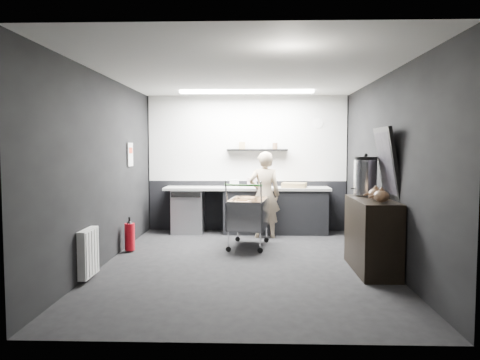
{
  "coord_description": "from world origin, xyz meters",
  "views": [
    {
      "loc": [
        0.15,
        -6.63,
        1.67
      ],
      "look_at": [
        -0.07,
        0.4,
        1.18
      ],
      "focal_mm": 35.0,
      "sensor_mm": 36.0,
      "label": 1
    }
  ],
  "objects": [
    {
      "name": "floor",
      "position": [
        0.0,
        0.0,
        0.0
      ],
      "size": [
        5.5,
        5.5,
        0.0
      ],
      "primitive_type": "plane",
      "color": "black",
      "rests_on": "ground"
    },
    {
      "name": "ceiling",
      "position": [
        0.0,
        0.0,
        2.7
      ],
      "size": [
        5.5,
        5.5,
        0.0
      ],
      "primitive_type": "plane",
      "rotation": [
        3.14,
        0.0,
        0.0
      ],
      "color": "silver",
      "rests_on": "wall_back"
    },
    {
      "name": "wall_back",
      "position": [
        0.0,
        2.75,
        1.35
      ],
      "size": [
        5.5,
        0.0,
        5.5
      ],
      "primitive_type": "plane",
      "rotation": [
        1.57,
        0.0,
        0.0
      ],
      "color": "black",
      "rests_on": "floor"
    },
    {
      "name": "wall_front",
      "position": [
        0.0,
        -2.75,
        1.35
      ],
      "size": [
        5.5,
        0.0,
        5.5
      ],
      "primitive_type": "plane",
      "rotation": [
        -1.57,
        0.0,
        0.0
      ],
      "color": "black",
      "rests_on": "floor"
    },
    {
      "name": "wall_left",
      "position": [
        -2.0,
        0.0,
        1.35
      ],
      "size": [
        0.0,
        5.5,
        5.5
      ],
      "primitive_type": "plane",
      "rotation": [
        1.57,
        0.0,
        1.57
      ],
      "color": "black",
      "rests_on": "floor"
    },
    {
      "name": "wall_right",
      "position": [
        2.0,
        0.0,
        1.35
      ],
      "size": [
        0.0,
        5.5,
        5.5
      ],
      "primitive_type": "plane",
      "rotation": [
        1.57,
        0.0,
        -1.57
      ],
      "color": "black",
      "rests_on": "floor"
    },
    {
      "name": "kitchen_wall_panel",
      "position": [
        0.0,
        2.73,
        1.85
      ],
      "size": [
        3.95,
        0.02,
        1.7
      ],
      "primitive_type": "cube",
      "color": "silver",
      "rests_on": "wall_back"
    },
    {
      "name": "dado_panel",
      "position": [
        0.0,
        2.73,
        0.5
      ],
      "size": [
        3.95,
        0.02,
        1.0
      ],
      "primitive_type": "cube",
      "color": "black",
      "rests_on": "wall_back"
    },
    {
      "name": "floating_shelf",
      "position": [
        0.2,
        2.62,
        1.62
      ],
      "size": [
        1.2,
        0.22,
        0.04
      ],
      "primitive_type": "cube",
      "color": "black",
      "rests_on": "wall_back"
    },
    {
      "name": "wall_clock",
      "position": [
        1.4,
        2.72,
        2.15
      ],
      "size": [
        0.2,
        0.03,
        0.2
      ],
      "primitive_type": "cylinder",
      "rotation": [
        1.57,
        0.0,
        0.0
      ],
      "color": "white",
      "rests_on": "wall_back"
    },
    {
      "name": "poster",
      "position": [
        -1.98,
        1.3,
        1.55
      ],
      "size": [
        0.02,
        0.3,
        0.4
      ],
      "primitive_type": "cube",
      "color": "silver",
      "rests_on": "wall_left"
    },
    {
      "name": "poster_red_band",
      "position": [
        -1.98,
        1.3,
        1.62
      ],
      "size": [
        0.02,
        0.22,
        0.1
      ],
      "primitive_type": "cube",
      "color": "red",
      "rests_on": "poster"
    },
    {
      "name": "radiator",
      "position": [
        -1.94,
        -0.9,
        0.35
      ],
      "size": [
        0.1,
        0.5,
        0.6
      ],
      "primitive_type": "cube",
      "color": "white",
      "rests_on": "wall_left"
    },
    {
      "name": "ceiling_strip",
      "position": [
        0.0,
        1.85,
        2.67
      ],
      "size": [
        2.4,
        0.2,
        0.04
      ],
      "primitive_type": "cube",
      "color": "white",
      "rests_on": "ceiling"
    },
    {
      "name": "prep_counter",
      "position": [
        0.14,
        2.42,
        0.46
      ],
      "size": [
        3.2,
        0.61,
        0.9
      ],
      "color": "black",
      "rests_on": "floor"
    },
    {
      "name": "person",
      "position": [
        0.33,
        1.97,
        0.8
      ],
      "size": [
        0.59,
        0.39,
        1.6
      ],
      "primitive_type": "imported",
      "rotation": [
        0.0,
        0.0,
        3.16
      ],
      "color": "beige",
      "rests_on": "floor"
    },
    {
      "name": "shopping_cart",
      "position": [
        0.04,
        1.14,
        0.52
      ],
      "size": [
        0.73,
        1.07,
        1.1
      ],
      "color": "silver",
      "rests_on": "floor"
    },
    {
      "name": "sideboard",
      "position": [
        1.75,
        -0.31,
        0.62
      ],
      "size": [
        0.56,
        1.3,
        1.95
      ],
      "color": "black",
      "rests_on": "floor"
    },
    {
      "name": "fire_extinguisher",
      "position": [
        -1.85,
        0.71,
        0.26
      ],
      "size": [
        0.16,
        0.16,
        0.53
      ],
      "color": "#B30B17",
      "rests_on": "floor"
    },
    {
      "name": "cardboard_box",
      "position": [
        0.91,
        2.37,
        0.95
      ],
      "size": [
        0.51,
        0.43,
        0.09
      ],
      "primitive_type": "cube",
      "rotation": [
        0.0,
        0.0,
        -0.22
      ],
      "color": "#9B8253",
      "rests_on": "prep_counter"
    },
    {
      "name": "pink_tub",
      "position": [
        0.1,
        2.42,
        0.99
      ],
      "size": [
        0.19,
        0.19,
        0.19
      ],
      "primitive_type": "cylinder",
      "color": "beige",
      "rests_on": "prep_counter"
    },
    {
      "name": "white_container",
      "position": [
        -0.24,
        2.37,
        0.98
      ],
      "size": [
        0.17,
        0.14,
        0.15
      ],
      "primitive_type": "cube",
      "rotation": [
        0.0,
        0.0,
        -0.03
      ],
      "color": "white",
      "rests_on": "prep_counter"
    }
  ]
}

